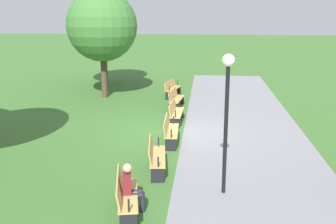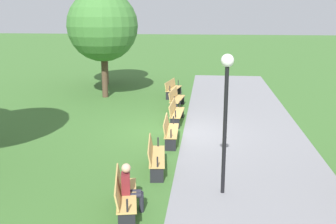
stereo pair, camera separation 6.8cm
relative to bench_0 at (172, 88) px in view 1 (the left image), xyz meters
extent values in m
plane|color=#3D6B2D|center=(6.40, 0.68, -0.47)|extent=(120.00, 120.00, 0.00)
cube|color=gray|center=(6.40, 3.32, -0.47)|extent=(27.43, 4.65, 0.01)
cube|color=tan|center=(0.01, 0.07, -0.03)|extent=(1.85, 0.77, 0.04)
cube|color=tan|center=(-0.02, -0.13, 0.22)|extent=(1.79, 0.45, 0.40)
cube|color=black|center=(-0.81, 0.23, -0.26)|extent=(0.13, 0.38, 0.43)
cylinder|color=black|center=(-0.81, 0.25, 0.14)|extent=(0.05, 0.05, 0.30)
cube|color=black|center=(0.84, -0.09, -0.26)|extent=(0.13, 0.38, 0.43)
cylinder|color=black|center=(0.84, -0.07, 0.14)|extent=(0.05, 0.05, 0.30)
cube|color=tan|center=(2.55, 0.46, -0.03)|extent=(1.84, 0.64, 0.04)
cube|color=tan|center=(2.53, 0.26, 0.22)|extent=(1.80, 0.31, 0.40)
cube|color=black|center=(1.72, 0.56, -0.26)|extent=(0.10, 0.38, 0.43)
cylinder|color=black|center=(1.72, 0.58, 0.14)|extent=(0.05, 0.05, 0.30)
cube|color=black|center=(3.39, 0.36, -0.26)|extent=(0.10, 0.38, 0.43)
cylinder|color=black|center=(3.39, 0.38, 0.14)|extent=(0.05, 0.05, 0.30)
cube|color=tan|center=(5.12, 0.66, -0.03)|extent=(1.82, 0.51, 0.04)
cube|color=tan|center=(5.11, 0.46, 0.22)|extent=(1.80, 0.17, 0.40)
cube|color=black|center=(4.28, 0.69, -0.26)|extent=(0.07, 0.38, 0.43)
cylinder|color=black|center=(4.28, 0.71, 0.14)|extent=(0.05, 0.05, 0.30)
cube|color=black|center=(5.96, 0.62, -0.26)|extent=(0.07, 0.38, 0.43)
cylinder|color=black|center=(5.96, 0.64, 0.14)|extent=(0.05, 0.05, 0.30)
cube|color=tan|center=(7.69, 0.66, -0.03)|extent=(1.82, 0.51, 0.04)
cube|color=tan|center=(7.69, 0.46, 0.22)|extent=(1.80, 0.17, 0.40)
cube|color=black|center=(6.85, 0.62, -0.26)|extent=(0.07, 0.38, 0.43)
cylinder|color=black|center=(6.85, 0.64, 0.14)|extent=(0.05, 0.05, 0.30)
cube|color=black|center=(8.53, 0.69, -0.26)|extent=(0.07, 0.38, 0.43)
cylinder|color=black|center=(8.53, 0.71, 0.14)|extent=(0.05, 0.05, 0.30)
cube|color=tan|center=(10.25, 0.46, -0.03)|extent=(1.84, 0.64, 0.04)
cube|color=tan|center=(10.27, 0.26, 0.22)|extent=(1.80, 0.31, 0.40)
cube|color=black|center=(9.41, 0.36, -0.26)|extent=(0.10, 0.38, 0.43)
cylinder|color=black|center=(9.41, 0.38, 0.14)|extent=(0.05, 0.05, 0.30)
cube|color=black|center=(11.08, 0.56, -0.26)|extent=(0.10, 0.38, 0.43)
cylinder|color=black|center=(11.08, 0.58, 0.14)|extent=(0.05, 0.05, 0.30)
cube|color=tan|center=(12.79, 0.07, -0.03)|extent=(1.85, 0.77, 0.04)
cube|color=tan|center=(12.83, -0.13, 0.22)|extent=(1.79, 0.45, 0.40)
cube|color=black|center=(11.96, -0.09, -0.26)|extent=(0.13, 0.38, 0.43)
cylinder|color=black|center=(11.96, -0.07, 0.14)|extent=(0.05, 0.05, 0.30)
cube|color=black|center=(13.62, 0.23, -0.26)|extent=(0.13, 0.38, 0.43)
cylinder|color=black|center=(13.61, 0.25, 0.14)|extent=(0.05, 0.05, 0.30)
cube|color=maroon|center=(12.72, 0.03, 0.23)|extent=(0.35, 0.26, 0.50)
sphere|color=tan|center=(12.72, 0.05, 0.62)|extent=(0.22, 0.22, 0.22)
cylinder|color=#23232D|center=(12.60, 0.19, -0.04)|extent=(0.20, 0.38, 0.13)
cylinder|color=#23232D|center=(12.56, 0.37, -0.26)|extent=(0.13, 0.13, 0.43)
cylinder|color=#23232D|center=(12.78, 0.23, -0.04)|extent=(0.20, 0.38, 0.13)
cylinder|color=#23232D|center=(12.74, 0.40, -0.26)|extent=(0.13, 0.13, 0.43)
cylinder|color=#4C3828|center=(0.47, -3.64, 0.82)|extent=(0.31, 0.31, 2.60)
sphere|color=#3D7533|center=(0.47, -3.64, 3.32)|extent=(3.70, 3.70, 3.70)
cylinder|color=brown|center=(-3.19, -4.52, 0.64)|extent=(0.31, 0.31, 2.23)
sphere|color=#4C3D1E|center=(-3.19, -4.52, 2.99)|extent=(3.78, 3.78, 3.78)
cylinder|color=black|center=(11.52, 2.35, 1.19)|extent=(0.10, 0.10, 3.33)
sphere|color=white|center=(11.52, 2.35, 2.99)|extent=(0.32, 0.32, 0.32)
camera|label=1|loc=(21.15, 1.81, 4.20)|focal=42.42mm
camera|label=2|loc=(21.15, 1.88, 4.20)|focal=42.42mm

